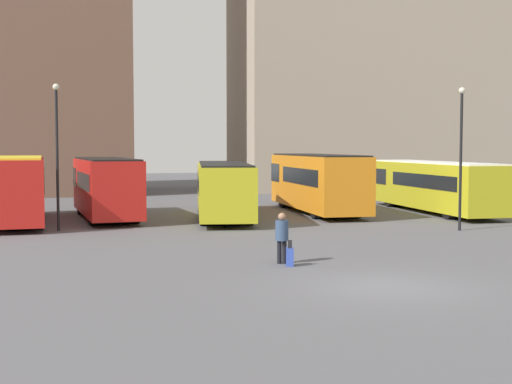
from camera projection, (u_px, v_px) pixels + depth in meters
ground_plane at (386, 287)px, 18.57m from camera, size 160.00×160.00×0.00m
bus_0 at (17, 187)px, 33.85m from camera, size 3.19×10.09×3.16m
bus_1 at (106, 186)px, 35.90m from camera, size 3.44×9.30×3.06m
bus_2 at (223, 188)px, 36.23m from camera, size 4.03×11.24×2.81m
bus_3 at (317, 181)px, 39.39m from camera, size 2.80×11.08×3.21m
bus_4 at (433, 184)px, 39.56m from camera, size 2.65×12.25×2.81m
traveler at (282, 233)px, 22.17m from camera, size 0.51×0.51×1.59m
suitcase at (290, 257)px, 21.75m from camera, size 0.31×0.38×0.82m
lamp_post_0 at (57, 146)px, 30.56m from camera, size 0.28×0.28×6.33m
lamp_post_1 at (461, 147)px, 30.72m from camera, size 0.28×0.28×6.19m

